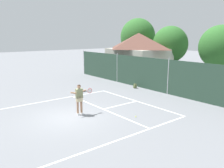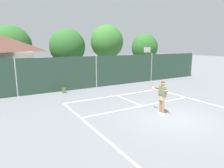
{
  "view_description": "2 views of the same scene",
  "coord_description": "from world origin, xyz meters",
  "px_view_note": "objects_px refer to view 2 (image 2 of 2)",
  "views": [
    {
      "loc": [
        11.62,
        -5.93,
        4.68
      ],
      "look_at": [
        -0.18,
        3.35,
        1.53
      ],
      "focal_mm": 36.97,
      "sensor_mm": 36.0,
      "label": 1
    },
    {
      "loc": [
        -7.59,
        -6.7,
        3.73
      ],
      "look_at": [
        -1.28,
        4.04,
        1.27
      ],
      "focal_mm": 31.32,
      "sensor_mm": 36.0,
      "label": 2
    }
  ],
  "objects_px": {
    "basketball_hoop": "(147,58)",
    "tennis_player": "(162,95)",
    "backpack_olive": "(64,90)",
    "tennis_ball": "(163,98)"
  },
  "relations": [
    {
      "from": "backpack_olive",
      "to": "tennis_ball",
      "type": "bearing_deg",
      "value": -43.45
    },
    {
      "from": "tennis_player",
      "to": "tennis_ball",
      "type": "distance_m",
      "value": 3.54
    },
    {
      "from": "basketball_hoop",
      "to": "tennis_player",
      "type": "distance_m",
      "value": 12.43
    },
    {
      "from": "tennis_ball",
      "to": "tennis_player",
      "type": "bearing_deg",
      "value": -136.37
    },
    {
      "from": "backpack_olive",
      "to": "tennis_player",
      "type": "bearing_deg",
      "value": -67.59
    },
    {
      "from": "basketball_hoop",
      "to": "backpack_olive",
      "type": "relative_size",
      "value": 7.67
    },
    {
      "from": "basketball_hoop",
      "to": "backpack_olive",
      "type": "distance_m",
      "value": 10.95
    },
    {
      "from": "basketball_hoop",
      "to": "tennis_ball",
      "type": "relative_size",
      "value": 53.79
    },
    {
      "from": "tennis_player",
      "to": "backpack_olive",
      "type": "relative_size",
      "value": 4.01
    },
    {
      "from": "basketball_hoop",
      "to": "tennis_ball",
      "type": "bearing_deg",
      "value": -122.72
    }
  ]
}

